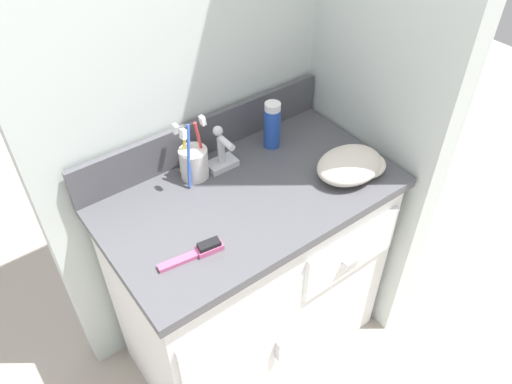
% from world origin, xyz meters
% --- Properties ---
extents(ground_plane, '(6.00, 6.00, 0.00)m').
position_xyz_m(ground_plane, '(0.00, 0.00, 0.00)').
color(ground_plane, '#ADA393').
extents(wall_back, '(1.03, 0.08, 2.20)m').
position_xyz_m(wall_back, '(0.00, 0.29, 1.10)').
color(wall_back, silver).
rests_on(wall_back, ground_plane).
extents(wall_right, '(0.08, 0.56, 2.20)m').
position_xyz_m(wall_right, '(0.47, 0.00, 1.10)').
color(wall_right, silver).
rests_on(wall_right, ground_plane).
extents(vanity, '(0.85, 0.50, 0.75)m').
position_xyz_m(vanity, '(-0.00, -0.00, 0.39)').
color(vanity, white).
rests_on(vanity, ground_plane).
extents(backsplash, '(0.85, 0.02, 0.13)m').
position_xyz_m(backsplash, '(0.00, 0.23, 0.81)').
color(backsplash, '#4C4C51').
rests_on(backsplash, vanity).
extents(sink_faucet, '(0.09, 0.09, 0.14)m').
position_xyz_m(sink_faucet, '(0.00, 0.14, 0.80)').
color(sink_faucet, silver).
rests_on(sink_faucet, vanity).
extents(toothbrush_cup, '(0.10, 0.10, 0.20)m').
position_xyz_m(toothbrush_cup, '(-0.09, 0.16, 0.80)').
color(toothbrush_cup, silver).
rests_on(toothbrush_cup, vanity).
extents(shaving_cream_can, '(0.05, 0.05, 0.15)m').
position_xyz_m(shaving_cream_can, '(0.18, 0.14, 0.82)').
color(shaving_cream_can, '#234CB2').
rests_on(shaving_cream_can, vanity).
extents(hairbrush, '(0.17, 0.05, 0.03)m').
position_xyz_m(hairbrush, '(-0.24, -0.11, 0.76)').
color(hairbrush, '#C1517F').
rests_on(hairbrush, vanity).
extents(hand_towel, '(0.22, 0.16, 0.07)m').
position_xyz_m(hand_towel, '(0.29, -0.11, 0.78)').
color(hand_towel, beige).
rests_on(hand_towel, vanity).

